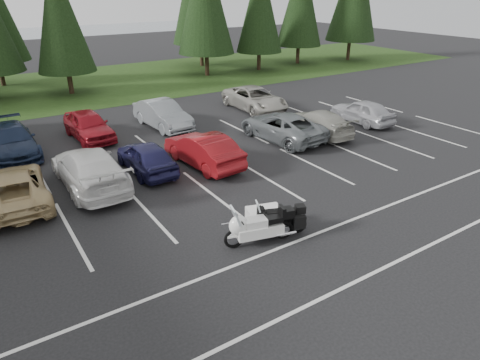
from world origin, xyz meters
The scene contains 20 objects.
ground centered at (0.00, 0.00, 0.00)m, with size 120.00×120.00×0.00m, color black.
grass_strip centered at (0.00, 24.00, 0.01)m, with size 80.00×16.00×0.01m, color #1B3210.
lake_water centered at (4.00, 55.00, 0.00)m, with size 70.00×50.00×0.02m, color gray.
stall_markings centered at (0.00, 2.00, 0.00)m, with size 32.00×16.00×0.01m, color silver.
conifer_5 centered at (0.00, 21.60, 5.63)m, with size 4.14×4.14×9.63m.
conifer_7 centered at (17.50, 21.80, 5.81)m, with size 4.27×4.27×9.94m.
car_near_2 centered at (-6.12, 4.28, 0.68)m, with size 2.26×4.90×1.36m, color tan.
car_near_3 centered at (-3.28, 4.32, 0.79)m, with size 2.22×5.47×1.59m, color silver.
car_near_4 centered at (-0.79, 4.52, 0.69)m, with size 1.63×4.05×1.38m, color #1C1B45.
car_near_5 centered at (1.67, 3.82, 0.75)m, with size 1.59×4.56×1.50m, color maroon.
car_near_6 centered at (6.87, 4.68, 0.72)m, with size 2.38×5.16×1.44m, color slate.
car_near_7 centered at (9.08, 4.27, 0.67)m, with size 1.87×4.59×1.33m, color #A4A397.
car_near_8 centered at (12.75, 4.45, 0.70)m, with size 1.65×4.10×1.40m, color #B2B2B7.
car_far_1 centered at (-5.46, 9.98, 0.72)m, with size 2.02×4.98×1.45m, color #162139.
car_far_2 centered at (-1.70, 10.36, 0.74)m, with size 1.76×4.37×1.49m, color maroon.
car_far_3 centered at (2.43, 10.08, 0.76)m, with size 1.61×4.61×1.52m, color gray.
car_far_4 centered at (9.06, 10.33, 0.72)m, with size 2.40×5.20×1.45m, color #A8A49A.
touring_motorcycle centered at (0.04, -2.90, 0.72)m, with size 2.61×0.80×1.45m, color white, non-canonical shape.
cargo_trailer centered at (0.70, -2.27, 0.38)m, with size 1.66×0.93×0.77m, color white, non-canonical shape.
adventure_motorcycle centered at (0.83, -2.83, 0.67)m, with size 2.21×0.77×1.35m, color black, non-canonical shape.
Camera 1 is at (-6.83, -12.35, 7.64)m, focal length 32.00 mm.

